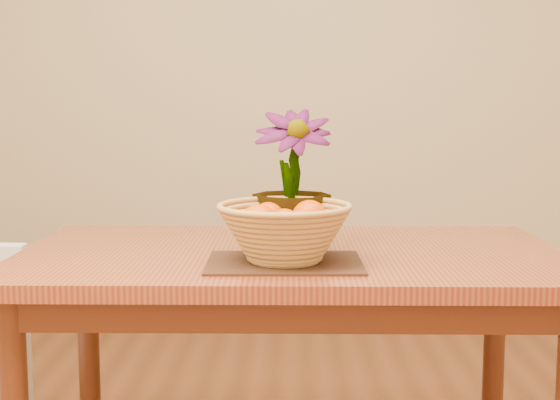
{
  "coord_description": "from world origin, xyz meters",
  "views": [
    {
      "loc": [
        -0.0,
        -1.69,
        1.13
      ],
      "look_at": [
        -0.03,
        0.15,
        0.9
      ],
      "focal_mm": 50.0,
      "sensor_mm": 36.0,
      "label": 1
    }
  ],
  "objects": [
    {
      "name": "orange_pile",
      "position": [
        -0.01,
        0.13,
        0.85
      ],
      "size": [
        0.21,
        0.2,
        0.09
      ],
      "rotation": [
        0.0,
        0.0,
        -0.02
      ],
      "color": "#DB3C03",
      "rests_on": "wicker_basket"
    },
    {
      "name": "placemat",
      "position": [
        -0.01,
        0.13,
        0.75
      ],
      "size": [
        0.37,
        0.28,
        0.01
      ],
      "primitive_type": "cube",
      "rotation": [
        0.0,
        0.0,
        0.02
      ],
      "color": "#3E2316",
      "rests_on": "table"
    },
    {
      "name": "potted_plant",
      "position": [
        0.0,
        0.3,
        0.93
      ],
      "size": [
        0.21,
        0.21,
        0.36
      ],
      "primitive_type": "imported",
      "rotation": [
        0.0,
        0.0,
        0.05
      ],
      "color": "#1D4614",
      "rests_on": "table"
    },
    {
      "name": "wall_back",
      "position": [
        0.0,
        2.25,
        1.35
      ],
      "size": [
        4.0,
        0.02,
        2.7
      ],
      "primitive_type": "cube",
      "color": "beige",
      "rests_on": "floor"
    },
    {
      "name": "table",
      "position": [
        0.0,
        0.3,
        0.66
      ],
      "size": [
        1.4,
        0.8,
        0.75
      ],
      "color": "brown",
      "rests_on": "floor"
    },
    {
      "name": "wicker_basket",
      "position": [
        -0.01,
        0.13,
        0.82
      ],
      "size": [
        0.32,
        0.32,
        0.13
      ],
      "color": "tan",
      "rests_on": "placemat"
    }
  ]
}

